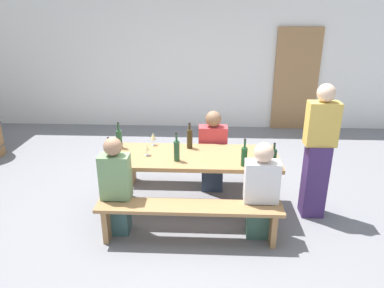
# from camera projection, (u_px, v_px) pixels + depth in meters

# --- Properties ---
(ground_plane) EXTENTS (24.00, 24.00, 0.00)m
(ground_plane) POSITION_uv_depth(u_px,v_px,m) (192.00, 208.00, 4.76)
(ground_plane) COLOR slate
(back_wall) EXTENTS (14.00, 0.20, 3.20)m
(back_wall) POSITION_uv_depth(u_px,v_px,m) (200.00, 51.00, 7.47)
(back_wall) COLOR white
(back_wall) RESTS_ON ground
(wooden_door) EXTENTS (0.90, 0.06, 2.10)m
(wooden_door) POSITION_uv_depth(u_px,v_px,m) (296.00, 80.00, 7.46)
(wooden_door) COLOR #9E7247
(wooden_door) RESTS_ON ground
(tasting_table) EXTENTS (2.15, 0.80, 0.75)m
(tasting_table) POSITION_uv_depth(u_px,v_px,m) (192.00, 161.00, 4.52)
(tasting_table) COLOR #9E7247
(tasting_table) RESTS_ON ground
(bench_near) EXTENTS (2.05, 0.30, 0.45)m
(bench_near) POSITION_uv_depth(u_px,v_px,m) (189.00, 213.00, 3.98)
(bench_near) COLOR #9E7247
(bench_near) RESTS_ON ground
(bench_far) EXTENTS (2.05, 0.30, 0.45)m
(bench_far) POSITION_uv_depth(u_px,v_px,m) (194.00, 161.00, 5.28)
(bench_far) COLOR #9E7247
(bench_far) RESTS_ON ground
(wine_bottle_0) EXTENTS (0.07, 0.07, 0.34)m
(wine_bottle_0) POSITION_uv_depth(u_px,v_px,m) (190.00, 138.00, 4.67)
(wine_bottle_0) COLOR #332814
(wine_bottle_0) RESTS_ON tasting_table
(wine_bottle_1) EXTENTS (0.07, 0.07, 0.35)m
(wine_bottle_1) POSITION_uv_depth(u_px,v_px,m) (177.00, 150.00, 4.29)
(wine_bottle_1) COLOR #234C2D
(wine_bottle_1) RESTS_ON tasting_table
(wine_bottle_2) EXTENTS (0.07, 0.07, 0.29)m
(wine_bottle_2) POSITION_uv_depth(u_px,v_px,m) (273.00, 158.00, 4.13)
(wine_bottle_2) COLOR #143319
(wine_bottle_2) RESTS_ON tasting_table
(wine_bottle_3) EXTENTS (0.07, 0.07, 0.33)m
(wine_bottle_3) POSITION_uv_depth(u_px,v_px,m) (244.00, 156.00, 4.16)
(wine_bottle_3) COLOR #194723
(wine_bottle_3) RESTS_ON tasting_table
(wine_bottle_4) EXTENTS (0.08, 0.08, 0.35)m
(wine_bottle_4) POSITION_uv_depth(u_px,v_px,m) (119.00, 139.00, 4.68)
(wine_bottle_4) COLOR #234C2D
(wine_bottle_4) RESTS_ON tasting_table
(wine_bottle_5) EXTENTS (0.06, 0.06, 0.34)m
(wine_bottle_5) POSITION_uv_depth(u_px,v_px,m) (110.00, 155.00, 4.17)
(wine_bottle_5) COLOR #143319
(wine_bottle_5) RESTS_ON tasting_table
(wine_glass_0) EXTENTS (0.07, 0.07, 0.14)m
(wine_glass_0) POSITION_uv_depth(u_px,v_px,m) (147.00, 148.00, 4.45)
(wine_glass_0) COLOR silver
(wine_glass_0) RESTS_ON tasting_table
(wine_glass_1) EXTENTS (0.07, 0.07, 0.17)m
(wine_glass_1) POSITION_uv_depth(u_px,v_px,m) (153.00, 137.00, 4.77)
(wine_glass_1) COLOR silver
(wine_glass_1) RESTS_ON tasting_table
(seated_guest_near_0) EXTENTS (0.34, 0.24, 1.17)m
(seated_guest_near_0) POSITION_uv_depth(u_px,v_px,m) (116.00, 188.00, 4.08)
(seated_guest_near_0) COLOR #345656
(seated_guest_near_0) RESTS_ON ground
(seated_guest_near_1) EXTENTS (0.38, 0.24, 1.14)m
(seated_guest_near_1) POSITION_uv_depth(u_px,v_px,m) (261.00, 193.00, 4.01)
(seated_guest_near_1) COLOR #365749
(seated_guest_near_1) RESTS_ON ground
(seated_guest_far_0) EXTENTS (0.39, 0.24, 1.17)m
(seated_guest_far_0) POSITION_uv_depth(u_px,v_px,m) (213.00, 153.00, 5.06)
(seated_guest_far_0) COLOR #313E55
(seated_guest_far_0) RESTS_ON ground
(standing_host) EXTENTS (0.36, 0.24, 1.68)m
(standing_host) POSITION_uv_depth(u_px,v_px,m) (318.00, 154.00, 4.33)
(standing_host) COLOR #412961
(standing_host) RESTS_ON ground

